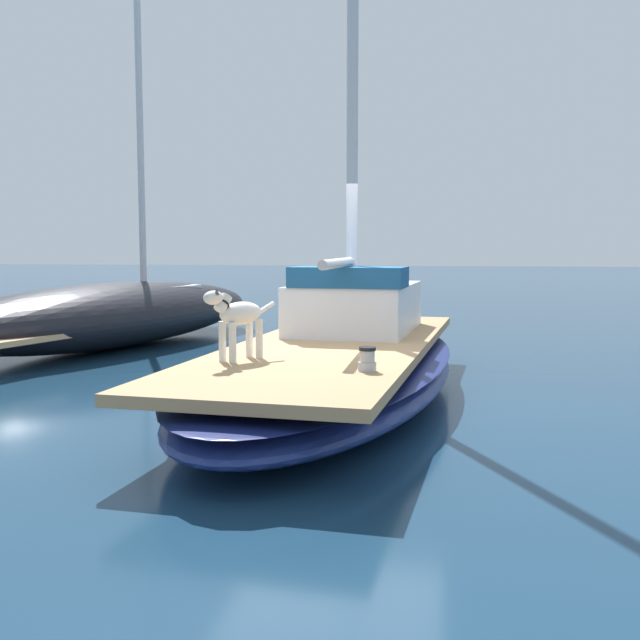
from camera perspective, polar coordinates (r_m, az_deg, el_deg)
ground_plane at (r=8.43m, az=1.15°, el=-6.18°), size 120.00×120.00×0.00m
sailboat_main at (r=8.37m, az=1.16°, el=-3.93°), size 3.10×7.42×0.66m
cabin_house at (r=9.37m, az=2.78°, el=1.22°), size 1.58×2.33×0.84m
dog_white at (r=6.98m, az=-6.41°, el=0.29°), size 0.52×0.87×0.70m
deck_winch at (r=6.40m, az=3.68°, el=-3.09°), size 0.16×0.16×0.21m
moored_boat_port_side at (r=13.42m, az=-15.51°, el=0.57°), size 4.27×7.94×8.04m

